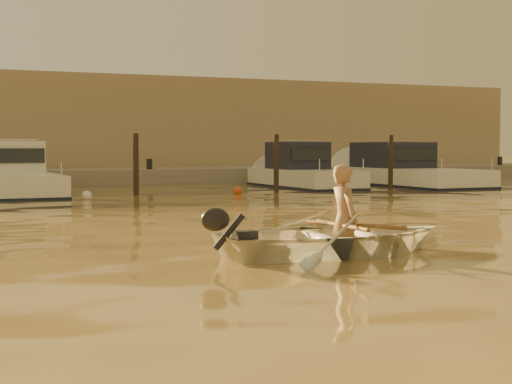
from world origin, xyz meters
name	(u,v)px	position (x,y,z in m)	size (l,w,h in m)	color
ground_plane	(367,243)	(0.00, 0.00, 0.00)	(160.00, 160.00, 0.00)	olive
dinghy	(338,237)	(-1.09, -0.96, 0.25)	(2.55, 3.57, 0.74)	silver
person	(344,219)	(-0.99, -0.96, 0.50)	(0.59, 0.38, 1.61)	#A27351
outboard_motor	(244,240)	(-2.59, -0.98, 0.28)	(0.90, 0.40, 0.70)	black
oar_port	(353,225)	(-0.84, -0.95, 0.42)	(0.06, 0.06, 2.10)	brown
oar_starboard	(341,225)	(-1.04, -0.96, 0.42)	(0.06, 0.06, 2.10)	brown
moored_boat_2	(12,175)	(-3.80, 16.00, 0.62)	(2.48, 8.25, 1.75)	white
moored_boat_4	(304,171)	(7.02, 16.00, 0.62)	(2.20, 6.81, 1.75)	silver
moored_boat_5	(403,170)	(11.56, 16.00, 0.62)	(2.80, 9.19, 1.75)	white
piling_2	(136,167)	(-0.20, 13.80, 0.90)	(0.18, 0.18, 2.20)	#2D2319
piling_3	(276,166)	(4.80, 13.80, 0.90)	(0.18, 0.18, 2.20)	#2D2319
piling_4	(391,165)	(9.50, 13.80, 0.90)	(0.18, 0.18, 2.20)	#2D2319
fender_c	(87,196)	(-2.04, 12.58, 0.10)	(0.30, 0.30, 0.30)	white
fender_d	(238,191)	(3.03, 13.03, 0.10)	(0.30, 0.30, 0.30)	#C84B17
fender_e	(341,188)	(7.04, 13.16, 0.10)	(0.30, 0.30, 0.30)	silver
quay	(93,181)	(0.00, 21.50, 0.15)	(52.00, 4.00, 1.00)	gray
waterfront_building	(68,129)	(0.00, 27.00, 2.40)	(46.00, 7.00, 4.80)	#9E8466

